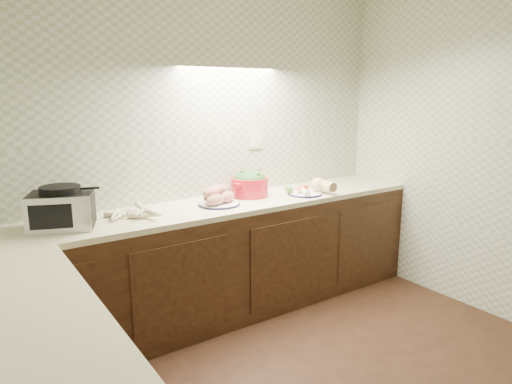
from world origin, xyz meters
TOP-DOWN VIEW (x-y plane):
  - room at (0.00, 0.00)m, footprint 3.60×3.60m
  - counter at (-0.68, 0.68)m, footprint 3.60×3.60m
  - toaster_oven at (-1.10, 1.52)m, footprint 0.45×0.40m
  - parsnip_pile at (-0.68, 1.50)m, footprint 0.32×0.34m
  - sweet_potato_plate at (0.00, 1.49)m, footprint 0.32×0.32m
  - onion_bowl at (0.03, 1.62)m, footprint 0.15×0.15m
  - dutch_oven at (0.37, 1.61)m, footprint 0.40×0.40m
  - veg_plate at (0.84, 1.39)m, footprint 0.37×0.31m

SIDE VIEW (x-z plane):
  - counter at x=-0.68m, z-range 0.00..0.90m
  - parsnip_pile at x=-0.68m, z-range 0.89..0.97m
  - onion_bowl at x=0.03m, z-range 0.89..1.00m
  - veg_plate at x=0.84m, z-range 0.88..1.01m
  - sweet_potato_plate at x=0.00m, z-range 0.88..1.03m
  - dutch_oven at x=0.37m, z-range 0.90..1.11m
  - toaster_oven at x=-1.10m, z-range 0.89..1.16m
  - room at x=0.00m, z-range 0.33..2.93m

